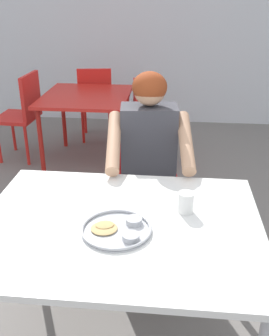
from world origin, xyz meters
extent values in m
cube|color=white|center=(0.09, -0.02, 0.73)|extent=(1.24, 0.96, 0.03)
cylinder|color=#B2B2B7|center=(-0.48, 0.40, 0.36)|extent=(0.04, 0.04, 0.71)
cylinder|color=#B2B2B7|center=(0.65, 0.40, 0.36)|extent=(0.04, 0.04, 0.71)
cylinder|color=#B7BABF|center=(0.08, -0.08, 0.75)|extent=(0.30, 0.30, 0.01)
torus|color=#B7BABF|center=(0.08, -0.08, 0.76)|extent=(0.30, 0.30, 0.01)
cylinder|color=#B2B5BA|center=(0.15, -0.14, 0.76)|extent=(0.07, 0.07, 0.03)
cylinder|color=maroon|center=(0.15, -0.14, 0.77)|extent=(0.06, 0.06, 0.01)
cylinder|color=#B2B5BA|center=(0.15, -0.02, 0.76)|extent=(0.07, 0.07, 0.03)
cylinder|color=#9E4714|center=(0.15, -0.02, 0.77)|extent=(0.06, 0.06, 0.01)
ellipsoid|color=tan|center=(0.03, -0.08, 0.75)|extent=(0.12, 0.11, 0.01)
ellipsoid|color=tan|center=(0.03, -0.07, 0.76)|extent=(0.09, 0.08, 0.01)
cylinder|color=white|center=(0.37, 0.10, 0.79)|extent=(0.07, 0.07, 0.10)
cylinder|color=#593319|center=(0.37, 0.10, 0.82)|extent=(0.06, 0.06, 0.02)
cube|color=red|center=(0.16, 0.86, 0.45)|extent=(0.45, 0.44, 0.04)
cube|color=red|center=(0.14, 1.04, 0.65)|extent=(0.40, 0.07, 0.38)
cylinder|color=red|center=(0.34, 0.72, 0.21)|extent=(0.03, 0.03, 0.43)
cylinder|color=red|center=(0.01, 0.68, 0.21)|extent=(0.03, 0.03, 0.43)
cylinder|color=red|center=(0.31, 1.03, 0.21)|extent=(0.03, 0.03, 0.43)
cylinder|color=red|center=(-0.02, 1.00, 0.21)|extent=(0.03, 0.03, 0.43)
cylinder|color=#2E2E2E|center=(0.35, 0.42, 0.23)|extent=(0.10, 0.10, 0.46)
cylinder|color=#2E2E2E|center=(0.33, 0.62, 0.50)|extent=(0.16, 0.41, 0.12)
cylinder|color=#2E2E2E|center=(0.05, 0.40, 0.23)|extent=(0.10, 0.10, 0.46)
cylinder|color=#2E2E2E|center=(0.03, 0.59, 0.50)|extent=(0.16, 0.41, 0.12)
cube|color=#3F3F47|center=(0.16, 0.81, 0.77)|extent=(0.36, 0.23, 0.53)
cylinder|color=tan|center=(0.38, 0.65, 0.87)|extent=(0.12, 0.46, 0.25)
cylinder|color=tan|center=(-0.03, 0.61, 0.87)|extent=(0.12, 0.46, 0.25)
sphere|color=tan|center=(0.16, 0.81, 1.13)|extent=(0.19, 0.19, 0.19)
ellipsoid|color=maroon|center=(0.16, 0.81, 1.14)|extent=(0.21, 0.20, 0.18)
cube|color=red|center=(-0.55, 2.23, 0.69)|extent=(0.83, 0.92, 0.03)
cylinder|color=#AD1E18|center=(-0.91, 1.83, 0.34)|extent=(0.04, 0.04, 0.68)
cylinder|color=#AD1E18|center=(-0.19, 1.83, 0.34)|extent=(0.04, 0.04, 0.68)
cylinder|color=#AD1E18|center=(-0.91, 2.63, 0.34)|extent=(0.04, 0.04, 0.68)
cylinder|color=#AD1E18|center=(-0.19, 2.63, 0.34)|extent=(0.04, 0.04, 0.68)
cube|color=red|center=(-1.29, 2.27, 0.44)|extent=(0.41, 0.45, 0.04)
cube|color=red|center=(-1.12, 2.26, 0.67)|extent=(0.06, 0.41, 0.43)
cylinder|color=red|center=(-1.43, 2.46, 0.21)|extent=(0.03, 0.03, 0.42)
cylinder|color=red|center=(-1.15, 2.09, 0.21)|extent=(0.03, 0.03, 0.42)
cylinder|color=red|center=(-1.13, 2.44, 0.21)|extent=(0.03, 0.03, 0.42)
cube|color=red|center=(0.13, 2.26, 0.42)|extent=(0.47, 0.49, 0.04)
cube|color=red|center=(-0.06, 2.23, 0.64)|extent=(0.10, 0.41, 0.40)
cylinder|color=red|center=(0.26, 2.46, 0.20)|extent=(0.03, 0.03, 0.40)
cylinder|color=red|center=(0.32, 2.12, 0.20)|extent=(0.03, 0.03, 0.40)
cylinder|color=red|center=(-0.06, 2.41, 0.20)|extent=(0.03, 0.03, 0.40)
cylinder|color=red|center=(-0.01, 2.06, 0.20)|extent=(0.03, 0.03, 0.40)
cube|color=red|center=(-0.59, 2.94, 0.45)|extent=(0.44, 0.46, 0.04)
cube|color=red|center=(-0.57, 2.75, 0.66)|extent=(0.37, 0.09, 0.39)
cylinder|color=red|center=(-0.77, 3.08, 0.22)|extent=(0.03, 0.03, 0.43)
cylinder|color=red|center=(-0.46, 3.13, 0.22)|extent=(0.03, 0.03, 0.43)
cylinder|color=red|center=(-0.72, 2.75, 0.22)|extent=(0.03, 0.03, 0.43)
cylinder|color=red|center=(-0.42, 2.80, 0.22)|extent=(0.03, 0.03, 0.43)
camera|label=1|loc=(0.30, -1.46, 1.69)|focal=42.17mm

